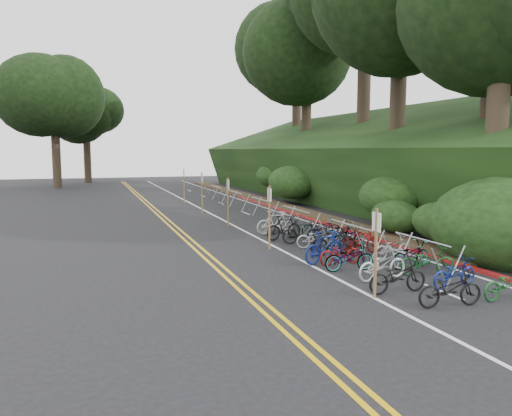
{
  "coord_description": "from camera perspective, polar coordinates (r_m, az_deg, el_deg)",
  "views": [
    {
      "loc": [
        -6.0,
        -12.96,
        3.86
      ],
      "look_at": [
        1.01,
        7.85,
        1.3
      ],
      "focal_mm": 35.0,
      "sensor_mm": 36.0,
      "label": 1
    }
  ],
  "objects": [
    {
      "name": "ground",
      "position": [
        14.79,
        6.07,
        -8.52
      ],
      "size": [
        120.0,
        120.0,
        0.0
      ],
      "primitive_type": "plane",
      "color": "black",
      "rests_on": "ground"
    },
    {
      "name": "road_markings",
      "position": [
        24.3,
        -2.55,
        -2.49
      ],
      "size": [
        7.47,
        80.0,
        0.01
      ],
      "color": "gold",
      "rests_on": "ground"
    },
    {
      "name": "red_curb",
      "position": [
        27.83,
        6.43,
        -1.26
      ],
      "size": [
        0.25,
        28.0,
        0.1
      ],
      "primitive_type": "cube",
      "color": "maroon",
      "rests_on": "ground"
    },
    {
      "name": "embankment",
      "position": [
        37.21,
        12.05,
        4.51
      ],
      "size": [
        14.3,
        48.14,
        9.11
      ],
      "color": "black",
      "rests_on": "ground"
    },
    {
      "name": "tree_cluster",
      "position": [
        39.54,
        5.82,
        20.55
      ],
      "size": [
        34.22,
        55.52,
        21.56
      ],
      "color": "#2D2319",
      "rests_on": "ground"
    },
    {
      "name": "bike_rack_front",
      "position": [
        15.9,
        18.32,
        -4.57
      ],
      "size": [
        1.16,
        2.61,
        1.21
      ],
      "color": "#969AA3",
      "rests_on": "ground"
    },
    {
      "name": "bike_racks_rest",
      "position": [
        27.64,
        0.49,
        0.41
      ],
      "size": [
        1.14,
        23.0,
        1.17
      ],
      "color": "#969AA3",
      "rests_on": "ground"
    },
    {
      "name": "signpost_near",
      "position": [
        13.35,
        13.54,
        -4.36
      ],
      "size": [
        0.08,
        0.4,
        2.36
      ],
      "color": "brown",
      "rests_on": "ground"
    },
    {
      "name": "signposts_rest",
      "position": [
        27.86,
        -4.85,
        1.62
      ],
      "size": [
        0.08,
        18.4,
        2.5
      ],
      "color": "brown",
      "rests_on": "ground"
    },
    {
      "name": "bike_front",
      "position": [
        17.25,
        7.9,
        -4.44
      ],
      "size": [
        1.1,
        1.94,
        1.12
      ],
      "primitive_type": "imported",
      "rotation": [
        0.0,
        0.0,
        1.9
      ],
      "color": "navy",
      "rests_on": "ground"
    },
    {
      "name": "bike_valet",
      "position": [
        17.98,
        11.56,
        -4.38
      ],
      "size": [
        3.14,
        13.19,
        1.09
      ],
      "color": "black",
      "rests_on": "ground"
    }
  ]
}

